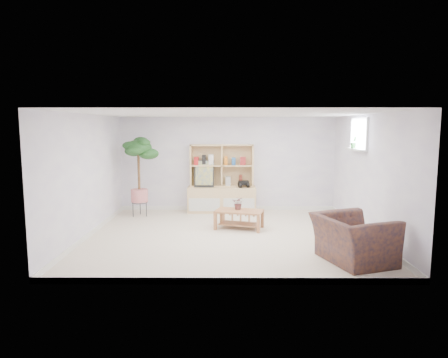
{
  "coord_description": "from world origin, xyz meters",
  "views": [
    {
      "loc": [
        -0.04,
        -7.75,
        2.15
      ],
      "look_at": [
        -0.09,
        0.56,
        1.06
      ],
      "focal_mm": 32.0,
      "sensor_mm": 36.0,
      "label": 1
    }
  ],
  "objects_px": {
    "floor_tree": "(139,177)",
    "armchair": "(353,236)",
    "storage_unit": "(222,179)",
    "coffee_table": "(239,219)"
  },
  "relations": [
    {
      "from": "storage_unit",
      "to": "coffee_table",
      "type": "distance_m",
      "value": 1.86
    },
    {
      "from": "coffee_table",
      "to": "armchair",
      "type": "relative_size",
      "value": 0.85
    },
    {
      "from": "coffee_table",
      "to": "armchair",
      "type": "distance_m",
      "value": 2.74
    },
    {
      "from": "coffee_table",
      "to": "floor_tree",
      "type": "xyz_separation_m",
      "value": [
        -2.37,
        1.21,
        0.76
      ]
    },
    {
      "from": "floor_tree",
      "to": "armchair",
      "type": "distance_m",
      "value": 5.31
    },
    {
      "from": "storage_unit",
      "to": "coffee_table",
      "type": "bearing_deg",
      "value": -77.14
    },
    {
      "from": "storage_unit",
      "to": "floor_tree",
      "type": "height_order",
      "value": "floor_tree"
    },
    {
      "from": "storage_unit",
      "to": "armchair",
      "type": "distance_m",
      "value": 4.38
    },
    {
      "from": "floor_tree",
      "to": "coffee_table",
      "type": "bearing_deg",
      "value": -27.01
    },
    {
      "from": "coffee_table",
      "to": "armchair",
      "type": "bearing_deg",
      "value": -34.64
    }
  ]
}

